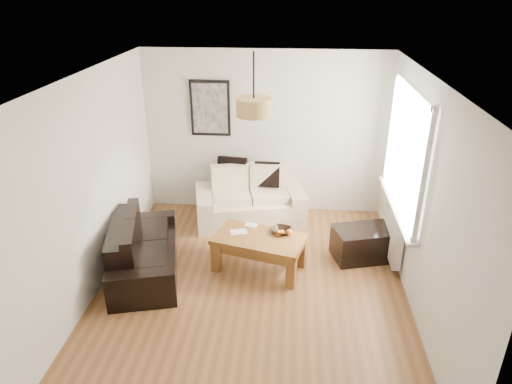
# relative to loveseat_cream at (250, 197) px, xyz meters

# --- Properties ---
(floor) EXTENTS (4.50, 4.50, 0.00)m
(floor) POSITION_rel_loveseat_cream_xyz_m (0.20, -1.78, -0.41)
(floor) COLOR brown
(floor) RESTS_ON ground
(ceiling) EXTENTS (3.80, 4.50, 0.00)m
(ceiling) POSITION_rel_loveseat_cream_xyz_m (0.20, -1.78, 2.19)
(ceiling) COLOR white
(ceiling) RESTS_ON floor
(wall_back) EXTENTS (3.80, 0.04, 2.60)m
(wall_back) POSITION_rel_loveseat_cream_xyz_m (0.20, 0.47, 0.89)
(wall_back) COLOR silver
(wall_back) RESTS_ON floor
(wall_front) EXTENTS (3.80, 0.04, 2.60)m
(wall_front) POSITION_rel_loveseat_cream_xyz_m (0.20, -4.03, 0.89)
(wall_front) COLOR silver
(wall_front) RESTS_ON floor
(wall_left) EXTENTS (0.04, 4.50, 2.60)m
(wall_left) POSITION_rel_loveseat_cream_xyz_m (-1.70, -1.78, 0.89)
(wall_left) COLOR silver
(wall_left) RESTS_ON floor
(wall_right) EXTENTS (0.04, 4.50, 2.60)m
(wall_right) POSITION_rel_loveseat_cream_xyz_m (2.10, -1.78, 0.89)
(wall_right) COLOR silver
(wall_right) RESTS_ON floor
(window_bay) EXTENTS (0.14, 1.90, 1.60)m
(window_bay) POSITION_rel_loveseat_cream_xyz_m (2.06, -0.98, 1.19)
(window_bay) COLOR white
(window_bay) RESTS_ON wall_right
(radiator) EXTENTS (0.10, 0.90, 0.52)m
(radiator) POSITION_rel_loveseat_cream_xyz_m (2.02, -0.98, -0.03)
(radiator) COLOR white
(radiator) RESTS_ON wall_right
(poster) EXTENTS (0.62, 0.04, 0.87)m
(poster) POSITION_rel_loveseat_cream_xyz_m (-0.65, 0.44, 1.29)
(poster) COLOR black
(poster) RESTS_ON wall_back
(pendant_shade) EXTENTS (0.40, 0.40, 0.20)m
(pendant_shade) POSITION_rel_loveseat_cream_xyz_m (0.20, -1.48, 1.82)
(pendant_shade) COLOR tan
(pendant_shade) RESTS_ON ceiling
(loveseat_cream) EXTENTS (1.83, 1.25, 0.83)m
(loveseat_cream) POSITION_rel_loveseat_cream_xyz_m (0.00, 0.00, 0.00)
(loveseat_cream) COLOR beige
(loveseat_cream) RESTS_ON floor
(sofa_leather) EXTENTS (1.18, 1.79, 0.71)m
(sofa_leather) POSITION_rel_loveseat_cream_xyz_m (-1.23, -1.53, -0.06)
(sofa_leather) COLOR black
(sofa_leather) RESTS_ON floor
(coffee_table) EXTENTS (1.30, 0.93, 0.48)m
(coffee_table) POSITION_rel_loveseat_cream_xyz_m (0.25, -1.33, -0.18)
(coffee_table) COLOR brown
(coffee_table) RESTS_ON floor
(ottoman) EXTENTS (0.88, 0.68, 0.44)m
(ottoman) POSITION_rel_loveseat_cream_xyz_m (1.65, -0.95, -0.19)
(ottoman) COLOR black
(ottoman) RESTS_ON floor
(cushion_left) EXTENTS (0.47, 0.21, 0.46)m
(cushion_left) POSITION_rel_loveseat_cream_xyz_m (-0.30, 0.20, 0.34)
(cushion_left) COLOR black
(cushion_left) RESTS_ON loveseat_cream
(cushion_right) EXTENTS (0.39, 0.12, 0.39)m
(cushion_right) POSITION_rel_loveseat_cream_xyz_m (0.26, 0.20, 0.31)
(cushion_right) COLOR black
(cushion_right) RESTS_ON loveseat_cream
(fruit_bowl) EXTENTS (0.31, 0.31, 0.06)m
(fruit_bowl) POSITION_rel_loveseat_cream_xyz_m (0.54, -1.20, 0.10)
(fruit_bowl) COLOR black
(fruit_bowl) RESTS_ON coffee_table
(orange_a) EXTENTS (0.07, 0.07, 0.06)m
(orange_a) POSITION_rel_loveseat_cream_xyz_m (0.54, -1.24, 0.10)
(orange_a) COLOR orange
(orange_a) RESTS_ON fruit_bowl
(orange_b) EXTENTS (0.10, 0.10, 0.08)m
(orange_b) POSITION_rel_loveseat_cream_xyz_m (0.64, -1.24, 0.10)
(orange_b) COLOR orange
(orange_b) RESTS_ON fruit_bowl
(orange_c) EXTENTS (0.10, 0.10, 0.08)m
(orange_c) POSITION_rel_loveseat_cream_xyz_m (0.49, -1.28, 0.10)
(orange_c) COLOR orange
(orange_c) RESTS_ON fruit_bowl
(papers) EXTENTS (0.25, 0.20, 0.01)m
(papers) POSITION_rel_loveseat_cream_xyz_m (-0.03, -1.23, 0.07)
(papers) COLOR white
(papers) RESTS_ON coffee_table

